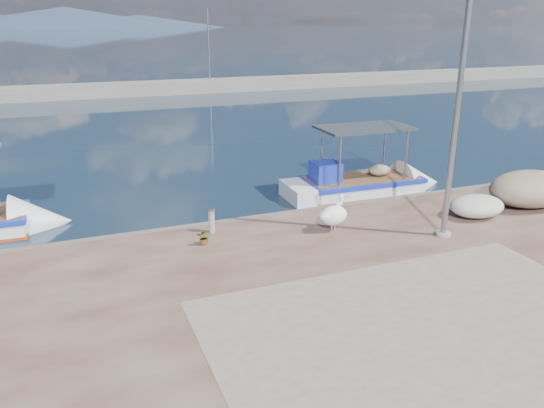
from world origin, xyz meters
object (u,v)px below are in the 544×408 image
Objects in this scene: boat_right at (360,187)px; bollard_near at (212,219)px; lamp_post at (455,122)px; pelican at (334,215)px.

boat_right reaches higher than bollard_near.
boat_right is 0.92× the size of lamp_post.
lamp_post is at bearing -94.80° from boat_right.
lamp_post is 9.46× the size of bollard_near.
boat_right is at bearing 23.94° from bollard_near.
lamp_post is at bearing -23.72° from bollard_near.
pelican is (-3.45, -4.29, 0.78)m from boat_right.
lamp_post is 7.32m from bollard_near.
boat_right is at bearing 33.84° from pelican.
lamp_post is (-0.66, -5.73, 3.56)m from boat_right.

